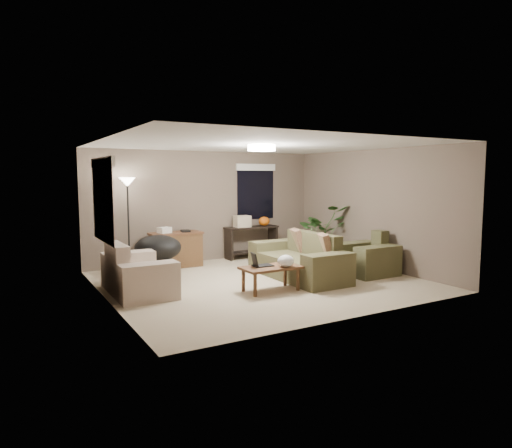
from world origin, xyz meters
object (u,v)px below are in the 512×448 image
main_sofa (300,262)px  loveseat (136,275)px  coffee_table (271,270)px  houseplant (321,239)px  floor_lamp (128,193)px  cat_scratching_post (358,258)px  armchair (367,259)px  desk (176,249)px  papasan_chair (158,252)px  console_table (251,240)px

main_sofa → loveseat: size_ratio=1.37×
coffee_table → houseplant: 3.10m
floor_lamp → cat_scratching_post: 4.94m
floor_lamp → cat_scratching_post: floor_lamp is taller
armchair → coffee_table: armchair is taller
coffee_table → cat_scratching_post: size_ratio=2.00×
loveseat → main_sofa: bearing=-7.3°
houseplant → desk: bearing=163.9°
armchair → papasan_chair: 4.11m
loveseat → desk: bearing=52.8°
desk → floor_lamp: (-0.98, 0.04, 1.22)m
console_table → floor_lamp: 3.15m
coffee_table → floor_lamp: floor_lamp is taller
loveseat → coffee_table: bearing=-26.4°
main_sofa → floor_lamp: bearing=140.9°
armchair → coffee_table: 2.37m
papasan_chair → main_sofa: bearing=-33.3°
papasan_chair → floor_lamp: 1.37m
floor_lamp → houseplant: size_ratio=1.48×
cat_scratching_post → coffee_table: bearing=-165.1°
loveseat → houseplant: (4.51, 0.84, 0.20)m
armchair → loveseat: bearing=169.7°
floor_lamp → console_table: bearing=2.5°
loveseat → coffee_table: (2.01, -1.00, 0.06)m
houseplant → coffee_table: bearing=-143.7°
floor_lamp → main_sofa: bearing=-39.1°
coffee_table → desk: 2.83m
cat_scratching_post → papasan_chair: bearing=159.7°
armchair → cat_scratching_post: (0.23, 0.48, -0.08)m
coffee_table → console_table: 3.18m
armchair → houseplant: bearing=85.3°
main_sofa → papasan_chair: bearing=146.7°
coffee_table → papasan_chair: 2.47m
floor_lamp → cat_scratching_post: (4.25, -2.10, -1.38)m
houseplant → cat_scratching_post: size_ratio=2.57×
main_sofa → armchair: size_ratio=2.20×
armchair → console_table: armchair is taller
console_table → houseplant: houseplant is taller
main_sofa → desk: (-1.70, 2.14, 0.08)m
floor_lamp → houseplant: (4.16, -0.96, -1.10)m
console_table → papasan_chair: 2.66m
desk → console_table: 1.95m
console_table → cat_scratching_post: size_ratio=2.60×
desk → houseplant: size_ratio=0.85×
console_table → houseplant: bearing=-41.2°
coffee_table → cat_scratching_post: cat_scratching_post is taller
coffee_table → papasan_chair: (-1.28, 2.12, 0.11)m
papasan_chair → cat_scratching_post: size_ratio=1.91×
desk → armchair: bearing=-40.0°
main_sofa → console_table: main_sofa is taller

